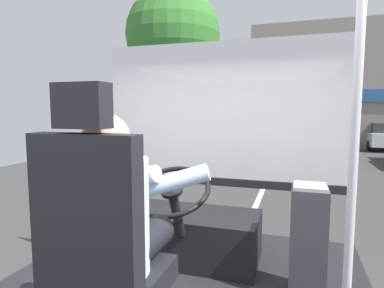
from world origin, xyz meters
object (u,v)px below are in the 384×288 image
object	(u,v)px
steering_console	(192,234)
handrail_pole	(354,143)
driver_seat	(102,259)
parked_car_silver	(384,135)
bus_driver	(114,213)
fare_box	(308,241)

from	to	relation	value
steering_console	handrail_pole	world-z (taller)	handrail_pole
driver_seat	parked_car_silver	world-z (taller)	driver_seat
steering_console	bus_driver	bearing A→B (deg)	-90.00
fare_box	handrail_pole	bearing A→B (deg)	-71.22
steering_console	handrail_pole	bearing A→B (deg)	-35.46
steering_console	fare_box	bearing A→B (deg)	-16.28
driver_seat	bus_driver	bearing A→B (deg)	90.00
fare_box	parked_car_silver	distance (m)	16.73
fare_box	steering_console	bearing A→B (deg)	163.72
handrail_pole	fare_box	size ratio (longest dim) A/B	2.87
handrail_pole	parked_car_silver	world-z (taller)	handrail_pole
bus_driver	parked_car_silver	world-z (taller)	bus_driver
bus_driver	parked_car_silver	bearing A→B (deg)	73.72
bus_driver	steering_console	world-z (taller)	bus_driver
steering_console	parked_car_silver	bearing A→B (deg)	72.58
bus_driver	steering_console	distance (m)	1.30
fare_box	driver_seat	bearing A→B (deg)	-131.33
fare_box	parked_car_silver	size ratio (longest dim) A/B	0.19
driver_seat	bus_driver	world-z (taller)	driver_seat
driver_seat	steering_console	bearing A→B (deg)	90.00
driver_seat	handrail_pole	distance (m)	1.30
driver_seat	handrail_pole	bearing A→B (deg)	26.12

